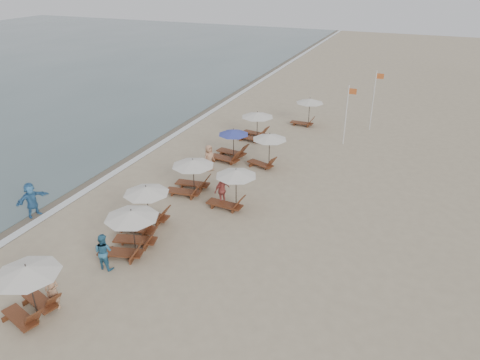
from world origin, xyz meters
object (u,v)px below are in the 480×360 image
at_px(inland_station_0, 231,185).
at_px(beachgoer_mid_a, 103,251).
at_px(lounger_station_5, 254,125).
at_px(beachgoer_far_b, 209,158).
at_px(lounger_station_1, 129,231).
at_px(inland_station_1, 266,146).
at_px(lounger_station_2, 143,208).
at_px(flag_pole_near, 347,112).
at_px(lounger_station_4, 230,146).
at_px(lounger_station_3, 190,175).
at_px(beachgoer_far_a, 222,190).
at_px(beachgoer_near, 52,290).
at_px(inland_station_2, 307,108).
at_px(waterline_walker, 31,200).
at_px(lounger_station_0, 28,287).

xyz_separation_m(inland_station_0, beachgoer_mid_a, (-2.91, -7.00, -0.51)).
height_order(lounger_station_5, beachgoer_far_b, lounger_station_5).
xyz_separation_m(lounger_station_1, inland_station_1, (2.47, 11.45, 0.31)).
bearing_deg(lounger_station_5, lounger_station_2, -92.41).
bearing_deg(flag_pole_near, lounger_station_1, -110.10).
height_order(lounger_station_1, flag_pole_near, flag_pole_near).
distance_m(lounger_station_4, flag_pole_near, 8.90).
height_order(beachgoer_mid_a, flag_pole_near, flag_pole_near).
bearing_deg(lounger_station_3, beachgoer_far_a, -14.43).
bearing_deg(beachgoer_far_b, lounger_station_1, -157.88).
distance_m(lounger_station_3, beachgoer_far_b, 3.24).
xyz_separation_m(lounger_station_1, beachgoer_far_a, (1.95, 5.76, -0.28)).
bearing_deg(lounger_station_3, inland_station_0, -15.28).
bearing_deg(lounger_station_3, beachgoer_near, -91.06).
bearing_deg(beachgoer_mid_a, inland_station_2, -96.90).
relative_size(inland_station_2, beachgoer_far_a, 1.49).
relative_size(lounger_station_1, beachgoer_near, 1.64).
bearing_deg(waterline_walker, beachgoer_near, -113.83).
relative_size(lounger_station_5, beachgoer_mid_a, 1.58).
height_order(lounger_station_1, beachgoer_near, lounger_station_1).
relative_size(lounger_station_0, inland_station_2, 0.98).
bearing_deg(lounger_station_3, inland_station_1, 61.31).
distance_m(inland_station_1, inland_station_2, 9.10).
distance_m(inland_station_0, inland_station_2, 15.00).
bearing_deg(lounger_station_2, lounger_station_5, 87.59).
height_order(lounger_station_4, flag_pole_near, flag_pole_near).
relative_size(lounger_station_0, flag_pole_near, 0.58).
bearing_deg(beachgoer_far_a, beachgoer_mid_a, 8.91).
relative_size(beachgoer_far_b, flag_pole_near, 0.39).
relative_size(lounger_station_0, lounger_station_4, 0.97).
bearing_deg(lounger_station_5, lounger_station_0, -92.45).
relative_size(lounger_station_3, inland_station_2, 1.06).
bearing_deg(inland_station_1, lounger_station_5, 119.28).
bearing_deg(beachgoer_far_a, inland_station_1, -158.62).
xyz_separation_m(lounger_station_5, inland_station_1, (2.53, -4.51, 0.34)).
relative_size(beachgoer_far_a, waterline_walker, 0.91).
bearing_deg(inland_station_1, lounger_station_2, -108.38).
distance_m(lounger_station_3, flag_pole_near, 13.06).
bearing_deg(inland_station_1, lounger_station_0, -101.82).
relative_size(lounger_station_4, inland_station_0, 0.96).
distance_m(lounger_station_0, lounger_station_4, 16.58).
height_order(beachgoer_mid_a, beachgoer_far_a, beachgoer_far_a).
height_order(lounger_station_0, beachgoer_mid_a, lounger_station_0).
distance_m(beachgoer_near, flag_pole_near, 22.83).
bearing_deg(beachgoer_far_b, lounger_station_4, 4.23).
bearing_deg(inland_station_1, beachgoer_far_b, -149.17).
height_order(lounger_station_2, waterline_walker, lounger_station_2).
distance_m(beachgoer_far_b, waterline_walker, 10.57).
bearing_deg(beachgoer_near, lounger_station_4, 79.53).
height_order(lounger_station_4, inland_station_1, inland_station_1).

